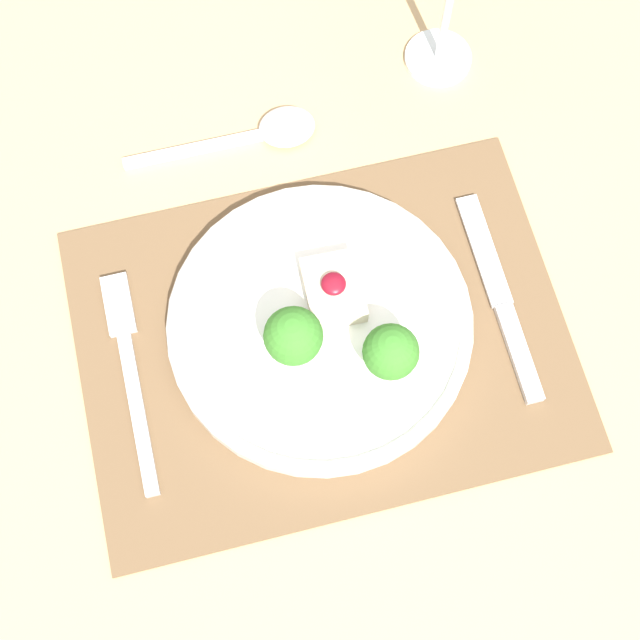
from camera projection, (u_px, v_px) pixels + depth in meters
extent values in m
plane|color=brown|center=(321.00, 483.00, 1.48)|extent=(8.00, 8.00, 0.00)
cube|color=tan|center=(323.00, 344.00, 0.81)|extent=(1.32, 0.91, 0.03)
cube|color=brown|center=(323.00, 338.00, 0.79)|extent=(0.43, 0.32, 0.00)
cylinder|color=white|center=(320.00, 325.00, 0.79)|extent=(0.27, 0.27, 0.02)
torus|color=white|center=(320.00, 322.00, 0.78)|extent=(0.27, 0.27, 0.01)
cube|color=beige|center=(333.00, 290.00, 0.78)|extent=(0.05, 0.07, 0.02)
ellipsoid|color=maroon|center=(334.00, 284.00, 0.76)|extent=(0.02, 0.02, 0.01)
cylinder|color=#84B256|center=(294.00, 346.00, 0.76)|extent=(0.01, 0.01, 0.02)
sphere|color=#387A28|center=(293.00, 336.00, 0.74)|extent=(0.05, 0.05, 0.05)
cylinder|color=#84B256|center=(389.00, 361.00, 0.76)|extent=(0.01, 0.01, 0.02)
sphere|color=#387A28|center=(391.00, 352.00, 0.73)|extent=(0.05, 0.05, 0.05)
cube|color=silver|center=(138.00, 412.00, 0.76)|extent=(0.01, 0.15, 0.01)
cube|color=silver|center=(119.00, 305.00, 0.80)|extent=(0.02, 0.06, 0.01)
cube|color=silver|center=(519.00, 353.00, 0.78)|extent=(0.02, 0.09, 0.01)
cube|color=silver|center=(484.00, 250.00, 0.82)|extent=(0.02, 0.11, 0.00)
cube|color=silver|center=(194.00, 149.00, 0.86)|extent=(0.14, 0.01, 0.01)
ellipsoid|color=silver|center=(287.00, 127.00, 0.86)|extent=(0.05, 0.05, 0.02)
cylinder|color=white|center=(438.00, 58.00, 0.89)|extent=(0.07, 0.07, 0.01)
cylinder|color=white|center=(445.00, 24.00, 0.84)|extent=(0.01, 0.01, 0.10)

